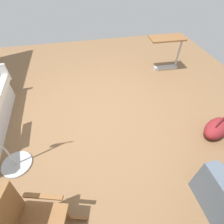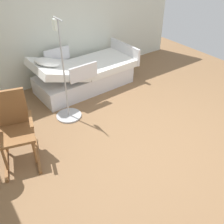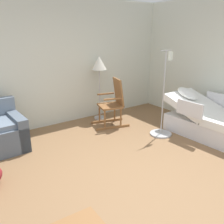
{
  "view_description": "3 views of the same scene",
  "coord_description": "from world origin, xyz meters",
  "px_view_note": "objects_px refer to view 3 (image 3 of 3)",
  "views": [
    {
      "loc": [
        0.3,
        2.33,
        2.4
      ],
      "look_at": [
        -0.02,
        0.8,
        0.82
      ],
      "focal_mm": 27.21,
      "sensor_mm": 36.0,
      "label": 1
    },
    {
      "loc": [
        -1.96,
        2.33,
        2.66
      ],
      "look_at": [
        0.2,
        0.78,
        0.79
      ],
      "focal_mm": 40.98,
      "sensor_mm": 36.0,
      "label": 2
    },
    {
      "loc": [
        -2.05,
        -2.37,
        2.04
      ],
      "look_at": [
        0.14,
        0.7,
        0.78
      ],
      "focal_mm": 39.47,
      "sensor_mm": 36.0,
      "label": 3
    }
  ],
  "objects_px": {
    "rocking_chair": "(113,103)",
    "iv_pole": "(162,123)",
    "hospital_bed": "(217,124)",
    "floor_lamp": "(99,67)"
  },
  "relations": [
    {
      "from": "hospital_bed",
      "to": "floor_lamp",
      "type": "bearing_deg",
      "value": 118.25
    },
    {
      "from": "rocking_chair",
      "to": "floor_lamp",
      "type": "bearing_deg",
      "value": 92.05
    },
    {
      "from": "floor_lamp",
      "to": "iv_pole",
      "type": "bearing_deg",
      "value": -71.94
    },
    {
      "from": "rocking_chair",
      "to": "floor_lamp",
      "type": "xyz_separation_m",
      "value": [
        -0.02,
        0.52,
        0.72
      ]
    },
    {
      "from": "rocking_chair",
      "to": "iv_pole",
      "type": "bearing_deg",
      "value": -64.64
    },
    {
      "from": "floor_lamp",
      "to": "iv_pole",
      "type": "relative_size",
      "value": 0.88
    },
    {
      "from": "rocking_chair",
      "to": "iv_pole",
      "type": "xyz_separation_m",
      "value": [
        0.48,
        -1.01,
        -0.25
      ]
    },
    {
      "from": "hospital_bed",
      "to": "rocking_chair",
      "type": "bearing_deg",
      "value": 124.34
    },
    {
      "from": "floor_lamp",
      "to": "iv_pole",
      "type": "xyz_separation_m",
      "value": [
        0.5,
        -1.53,
        -0.98
      ]
    },
    {
      "from": "hospital_bed",
      "to": "floor_lamp",
      "type": "relative_size",
      "value": 1.45
    }
  ]
}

